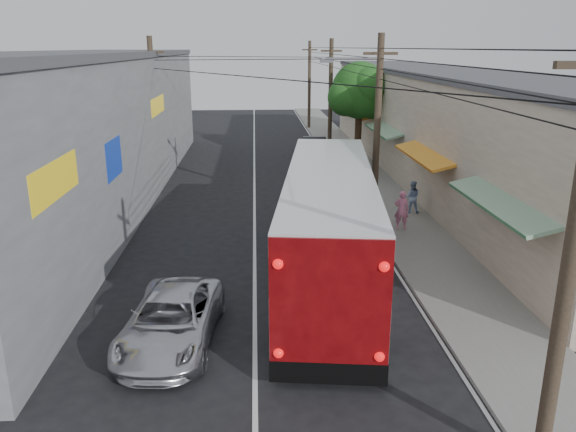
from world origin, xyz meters
The scene contains 13 objects.
ground centered at (0.00, 0.00, 0.00)m, with size 120.00×120.00×0.00m, color black.
sidewalk centered at (6.50, 20.00, 0.06)m, with size 3.00×80.00×0.12m, color slate.
building_right centered at (10.99, 22.00, 3.15)m, with size 7.09×40.00×6.25m.
building_left centered at (-8.50, 18.00, 3.65)m, with size 7.20×36.00×7.25m.
utility_poles centered at (3.13, 20.33, 4.13)m, with size 11.80×45.28×8.00m.
street_tree centered at (6.87, 26.02, 4.67)m, with size 4.40×4.00×6.60m.
coach_bus centered at (2.45, 7.09, 1.92)m, with size 4.25×13.08×3.71m.
jeepney centered at (-2.15, 3.02, 0.67)m, with size 2.22×4.82×1.34m, color silver.
parked_suv centered at (3.80, 18.00, 0.90)m, with size 2.51×6.17×1.79m, color #AAA9B2.
parked_car_mid centered at (4.52, 22.58, 0.79)m, with size 1.87×4.65×1.59m, color #232328.
parked_car_far centered at (4.18, 27.93, 0.74)m, with size 1.57×4.50×1.48m, color black.
pedestrian_near centered at (6.14, 11.86, 0.94)m, with size 0.60×0.39×1.64m, color pink.
pedestrian_far centered at (7.24, 14.27, 0.86)m, with size 0.72×0.56×1.48m, color #9BB7E1.
Camera 1 is at (0.11, -10.25, 7.46)m, focal length 35.00 mm.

